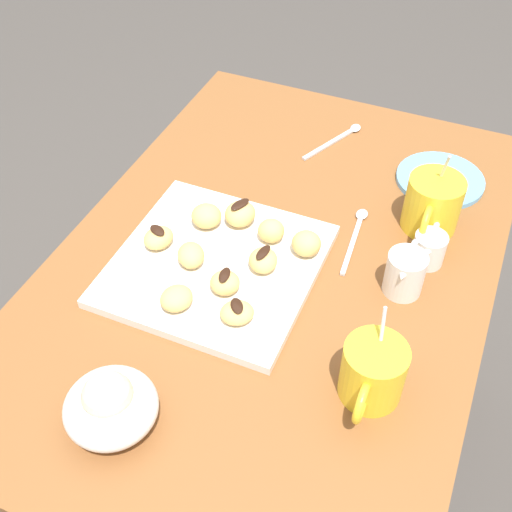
% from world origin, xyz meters
% --- Properties ---
extents(ground_plane, '(8.00, 8.00, 0.00)m').
position_xyz_m(ground_plane, '(0.00, 0.00, 0.00)').
color(ground_plane, '#423D38').
extents(dining_table, '(1.01, 0.68, 0.74)m').
position_xyz_m(dining_table, '(0.00, 0.00, 0.59)').
color(dining_table, brown).
rests_on(dining_table, ground_plane).
extents(pastry_plate_square, '(0.31, 0.31, 0.02)m').
position_xyz_m(pastry_plate_square, '(0.05, -0.08, 0.75)').
color(pastry_plate_square, silver).
rests_on(pastry_plate_square, dining_table).
extents(coffee_mug_yellow_left, '(0.13, 0.09, 0.15)m').
position_xyz_m(coffee_mug_yellow_left, '(-0.18, 0.21, 0.80)').
color(coffee_mug_yellow_left, yellow).
rests_on(coffee_mug_yellow_left, dining_table).
extents(coffee_mug_yellow_right, '(0.12, 0.09, 0.14)m').
position_xyz_m(coffee_mug_yellow_right, '(0.18, 0.21, 0.79)').
color(coffee_mug_yellow_right, yellow).
rests_on(coffee_mug_yellow_right, dining_table).
extents(cream_pitcher_white, '(0.10, 0.06, 0.07)m').
position_xyz_m(cream_pitcher_white, '(-0.02, 0.20, 0.78)').
color(cream_pitcher_white, silver).
rests_on(cream_pitcher_white, dining_table).
extents(ice_cream_bowl, '(0.12, 0.12, 0.09)m').
position_xyz_m(ice_cream_bowl, '(0.35, -0.08, 0.78)').
color(ice_cream_bowl, silver).
rests_on(ice_cream_bowl, dining_table).
extents(chocolate_sauce_pitcher, '(0.09, 0.05, 0.06)m').
position_xyz_m(chocolate_sauce_pitcher, '(-0.09, 0.23, 0.77)').
color(chocolate_sauce_pitcher, silver).
rests_on(chocolate_sauce_pitcher, dining_table).
extents(saucer_sky_left, '(0.16, 0.16, 0.01)m').
position_xyz_m(saucer_sky_left, '(-0.31, 0.20, 0.75)').
color(saucer_sky_left, '#66A8DB').
rests_on(saucer_sky_left, dining_table).
extents(loose_spoon_near_saucer, '(0.15, 0.08, 0.01)m').
position_xyz_m(loose_spoon_near_saucer, '(-0.36, -0.01, 0.75)').
color(loose_spoon_near_saucer, silver).
rests_on(loose_spoon_near_saucer, dining_table).
extents(loose_spoon_by_plate, '(0.16, 0.03, 0.01)m').
position_xyz_m(loose_spoon_by_plate, '(-0.11, 0.10, 0.75)').
color(loose_spoon_by_plate, silver).
rests_on(loose_spoon_by_plate, dining_table).
extents(beignet_0, '(0.07, 0.06, 0.03)m').
position_xyz_m(beignet_0, '(0.07, -0.11, 0.78)').
color(beignet_0, '#E5B260').
rests_on(beignet_0, pastry_plate_square).
extents(beignet_1, '(0.06, 0.06, 0.03)m').
position_xyz_m(beignet_1, '(0.04, -0.01, 0.78)').
color(beignet_1, '#E5B260').
rests_on(beignet_1, pastry_plate_square).
extents(chocolate_drizzle_1, '(0.04, 0.02, 0.00)m').
position_xyz_m(chocolate_drizzle_1, '(0.04, -0.01, 0.79)').
color(chocolate_drizzle_1, black).
rests_on(chocolate_drizzle_1, beignet_1).
extents(beignet_2, '(0.06, 0.06, 0.03)m').
position_xyz_m(beignet_2, '(0.06, -0.18, 0.78)').
color(beignet_2, '#E5B260').
rests_on(beignet_2, pastry_plate_square).
extents(chocolate_drizzle_2, '(0.03, 0.04, 0.00)m').
position_xyz_m(chocolate_drizzle_2, '(0.06, -0.18, 0.79)').
color(chocolate_drizzle_2, black).
rests_on(chocolate_drizzle_2, beignet_2).
extents(beignet_3, '(0.06, 0.06, 0.04)m').
position_xyz_m(beignet_3, '(-0.02, -0.13, 0.78)').
color(beignet_3, '#E5B260').
rests_on(beignet_3, pastry_plate_square).
extents(beignet_4, '(0.06, 0.07, 0.03)m').
position_xyz_m(beignet_4, '(0.15, -0.00, 0.77)').
color(beignet_4, '#E5B260').
rests_on(beignet_4, pastry_plate_square).
extents(chocolate_drizzle_4, '(0.03, 0.03, 0.00)m').
position_xyz_m(chocolate_drizzle_4, '(0.15, -0.00, 0.79)').
color(chocolate_drizzle_4, black).
rests_on(chocolate_drizzle_4, beignet_4).
extents(beignet_5, '(0.07, 0.07, 0.04)m').
position_xyz_m(beignet_5, '(-0.02, 0.04, 0.78)').
color(beignet_5, '#E5B260').
rests_on(beignet_5, pastry_plate_square).
extents(beignet_6, '(0.06, 0.06, 0.04)m').
position_xyz_m(beignet_6, '(-0.04, -0.08, 0.78)').
color(beignet_6, '#E5B260').
rests_on(beignet_6, pastry_plate_square).
extents(chocolate_drizzle_6, '(0.04, 0.03, 0.00)m').
position_xyz_m(chocolate_drizzle_6, '(-0.04, -0.08, 0.80)').
color(chocolate_drizzle_6, black).
rests_on(chocolate_drizzle_6, beignet_6).
extents(beignet_7, '(0.06, 0.06, 0.03)m').
position_xyz_m(beignet_7, '(0.16, -0.09, 0.78)').
color(beignet_7, '#E5B260').
rests_on(beignet_7, pastry_plate_square).
extents(beignet_8, '(0.06, 0.06, 0.04)m').
position_xyz_m(beignet_8, '(-0.03, -0.02, 0.78)').
color(beignet_8, '#E5B260').
rests_on(beignet_8, pastry_plate_square).
extents(beignet_9, '(0.05, 0.05, 0.03)m').
position_xyz_m(beignet_9, '(0.10, -0.04, 0.78)').
color(beignet_9, '#E5B260').
rests_on(beignet_9, pastry_plate_square).
extents(chocolate_drizzle_9, '(0.03, 0.02, 0.00)m').
position_xyz_m(chocolate_drizzle_9, '(0.10, -0.04, 0.79)').
color(chocolate_drizzle_9, black).
rests_on(chocolate_drizzle_9, beignet_9).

